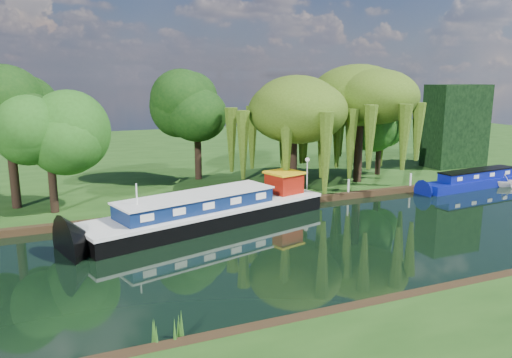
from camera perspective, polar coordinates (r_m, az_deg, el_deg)
name	(u,v)px	position (r m, az deg, el deg)	size (l,w,h in m)	color
ground	(384,233)	(31.15, 14.37, -6.01)	(120.00, 120.00, 0.00)	black
far_bank	(210,152)	(60.94, -5.31, 3.13)	(120.00, 52.00, 0.45)	#1A3E11
dutch_barge	(211,211)	(31.90, -5.13, -3.65)	(16.80, 7.98, 3.46)	black
narrowboat	(477,180)	(46.22, 23.90, -0.14)	(11.36, 2.83, 1.64)	navy
red_dinghy	(189,229)	(31.14, -7.69, -5.74)	(2.25, 3.15, 0.65)	maroon
white_cruiser	(505,187)	(47.56, 26.59, -0.79)	(1.98, 2.30, 1.21)	silver
willow_left	(293,112)	(39.53, 4.31, 7.69)	(6.98, 6.98, 8.37)	black
willow_right	(360,105)	(42.55, 11.82, 8.31)	(7.30, 7.30, 8.89)	black
tree_far_left	(48,133)	(34.67, -22.63, 4.88)	(4.75, 4.75, 7.65)	black
tree_far_back	(8,119)	(36.90, -26.45, 6.12)	(5.12, 5.12, 8.61)	black
tree_far_mid	(197,111)	(43.01, -6.76, 7.74)	(5.23, 5.23, 8.56)	black
tree_far_right	(380,124)	(46.25, 13.96, 6.13)	(4.07, 4.07, 6.66)	black
conifer_hedge	(456,126)	(53.07, 21.89, 5.66)	(6.00, 3.00, 8.00)	black
lamppost	(307,165)	(39.39, 5.88, 1.63)	(0.36, 0.36, 2.56)	silver
mooring_posts	(309,190)	(37.41, 6.05, -1.22)	(19.16, 0.16, 1.00)	silver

